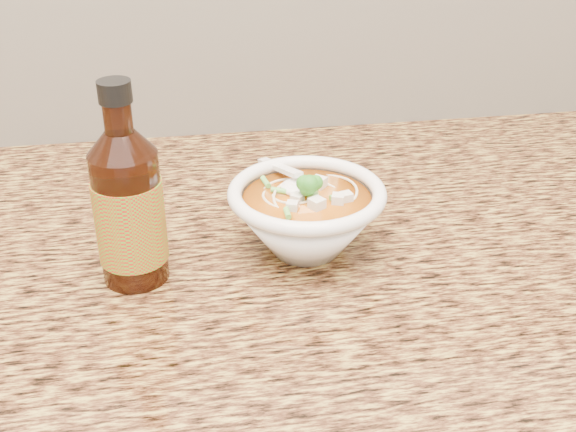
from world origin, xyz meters
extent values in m
cube|color=#A88D3D|center=(0.00, 1.68, 0.88)|extent=(4.00, 0.68, 0.04)
cylinder|color=white|center=(0.15, 1.64, 0.90)|extent=(0.07, 0.07, 0.01)
torus|color=white|center=(0.15, 1.64, 0.97)|extent=(0.17, 0.17, 0.02)
torus|color=beige|center=(0.14, 1.64, 0.96)|extent=(0.11, 0.11, 0.00)
torus|color=beige|center=(0.15, 1.64, 0.96)|extent=(0.08, 0.08, 0.00)
torus|color=beige|center=(0.15, 1.64, 0.96)|extent=(0.06, 0.06, 0.00)
torus|color=beige|center=(0.15, 1.65, 0.96)|extent=(0.05, 0.05, 0.00)
torus|color=beige|center=(0.17, 1.63, 0.96)|extent=(0.07, 0.07, 0.00)
torus|color=beige|center=(0.14, 1.64, 0.96)|extent=(0.08, 0.08, 0.00)
torus|color=beige|center=(0.16, 1.63, 0.96)|extent=(0.05, 0.05, 0.00)
torus|color=beige|center=(0.16, 1.65, 0.95)|extent=(0.08, 0.08, 0.00)
cube|color=silver|center=(0.19, 1.66, 0.97)|extent=(0.02, 0.02, 0.01)
cube|color=silver|center=(0.18, 1.65, 0.97)|extent=(0.02, 0.02, 0.01)
cube|color=silver|center=(0.17, 1.64, 0.97)|extent=(0.02, 0.02, 0.01)
cube|color=silver|center=(0.14, 1.63, 0.97)|extent=(0.01, 0.01, 0.01)
cube|color=silver|center=(0.19, 1.63, 0.97)|extent=(0.01, 0.01, 0.01)
cube|color=silver|center=(0.13, 1.60, 0.97)|extent=(0.02, 0.02, 0.01)
cube|color=silver|center=(0.19, 1.65, 0.97)|extent=(0.02, 0.02, 0.01)
cube|color=silver|center=(0.14, 1.65, 0.97)|extent=(0.01, 0.01, 0.01)
cube|color=silver|center=(0.18, 1.67, 0.97)|extent=(0.02, 0.02, 0.01)
ellipsoid|color=#196014|center=(0.16, 1.63, 0.98)|extent=(0.03, 0.03, 0.03)
cylinder|color=#66C04A|center=(0.15, 1.59, 0.97)|extent=(0.01, 0.02, 0.01)
cylinder|color=#66C04A|center=(0.14, 1.65, 0.97)|extent=(0.02, 0.01, 0.01)
cylinder|color=#66C04A|center=(0.14, 1.61, 0.97)|extent=(0.02, 0.01, 0.01)
cylinder|color=#66C04A|center=(0.11, 1.67, 0.97)|extent=(0.02, 0.01, 0.01)
cylinder|color=#66C04A|center=(0.19, 1.61, 0.97)|extent=(0.02, 0.01, 0.01)
ellipsoid|color=white|center=(0.15, 1.66, 0.97)|extent=(0.04, 0.04, 0.01)
cube|color=white|center=(0.13, 1.70, 0.97)|extent=(0.04, 0.09, 0.02)
cylinder|color=#321206|center=(-0.03, 1.62, 0.97)|extent=(0.09, 0.09, 0.14)
cylinder|color=#321206|center=(-0.03, 1.62, 1.07)|extent=(0.03, 0.03, 0.03)
cylinder|color=black|center=(-0.03, 1.62, 1.10)|extent=(0.04, 0.04, 0.02)
cylinder|color=red|center=(-0.03, 1.62, 0.97)|extent=(0.09, 0.09, 0.09)
camera|label=1|loc=(0.03, 0.99, 1.31)|focal=45.00mm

